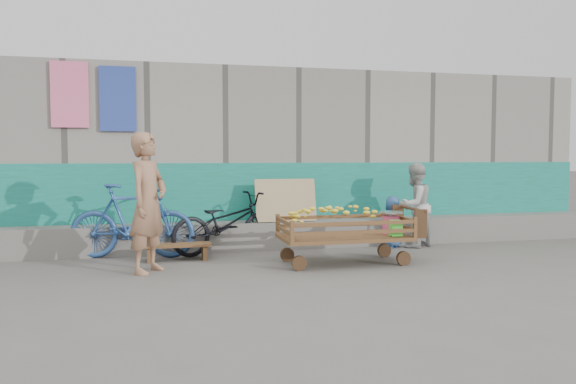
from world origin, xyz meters
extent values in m
plane|color=#5C5853|center=(0.00, 0.00, 0.00)|extent=(80.00, 80.00, 0.00)
cube|color=gray|center=(0.00, 4.10, 1.50)|extent=(12.00, 3.00, 3.00)
cube|color=#197B5E|center=(0.00, 2.58, 0.70)|extent=(12.00, 0.03, 1.40)
cube|color=slate|center=(0.00, 2.35, 0.23)|extent=(12.00, 0.50, 0.45)
cube|color=tan|center=(0.30, 2.22, 0.80)|extent=(1.00, 0.19, 0.68)
cube|color=pink|center=(-3.00, 2.56, 2.45)|extent=(0.55, 0.03, 1.00)
cube|color=#2E45A3|center=(-2.30, 2.56, 2.40)|extent=(0.55, 0.03, 1.00)
cube|color=brown|center=(0.81, 0.83, 0.37)|extent=(1.80, 0.90, 0.05)
cylinder|color=#3B2119|center=(0.06, 0.50, 0.10)|extent=(0.20, 0.06, 0.20)
cube|color=brown|center=(-0.06, 0.41, 0.54)|extent=(0.05, 0.05, 0.28)
cylinder|color=#3B2119|center=(0.06, 1.16, 0.10)|extent=(0.20, 0.06, 0.20)
cube|color=brown|center=(-0.06, 1.25, 0.54)|extent=(0.05, 0.05, 0.28)
cylinder|color=#3B2119|center=(1.56, 0.50, 0.10)|extent=(0.20, 0.06, 0.20)
cube|color=brown|center=(1.68, 0.41, 0.54)|extent=(0.05, 0.05, 0.28)
cylinder|color=#3B2119|center=(1.56, 1.16, 0.10)|extent=(0.20, 0.06, 0.20)
cube|color=brown|center=(1.68, 1.25, 0.54)|extent=(0.05, 0.05, 0.28)
cube|color=brown|center=(0.81, 0.41, 0.50)|extent=(1.74, 0.04, 0.05)
cube|color=brown|center=(0.81, 0.41, 0.62)|extent=(1.74, 0.04, 0.05)
cube|color=brown|center=(0.81, 1.25, 0.50)|extent=(1.74, 0.04, 0.05)
cube|color=brown|center=(0.81, 1.25, 0.62)|extent=(1.74, 0.04, 0.05)
cube|color=brown|center=(-0.06, 0.83, 0.50)|extent=(0.04, 0.84, 0.05)
cube|color=brown|center=(-0.06, 0.83, 0.62)|extent=(0.04, 0.84, 0.05)
cube|color=brown|center=(1.68, 0.83, 0.50)|extent=(0.04, 0.84, 0.05)
cube|color=brown|center=(1.68, 0.83, 0.62)|extent=(0.04, 0.84, 0.05)
cylinder|color=#3B2119|center=(1.86, 0.83, 0.75)|extent=(0.04, 0.80, 0.04)
cube|color=#3B2119|center=(1.79, 1.20, 0.58)|extent=(0.18, 0.04, 0.40)
cube|color=#3B2119|center=(1.79, 0.46, 0.58)|extent=(0.18, 0.04, 0.40)
ellipsoid|color=#FFEA41|center=(0.71, 0.83, 0.62)|extent=(1.30, 0.70, 0.44)
cylinder|color=#FF5092|center=(1.51, 0.83, 0.53)|extent=(0.24, 0.24, 0.26)
cylinder|color=silver|center=(1.51, 0.83, 0.67)|extent=(0.03, 0.03, 0.06)
cylinder|color=silver|center=(1.51, 0.83, 0.71)|extent=(0.34, 0.34, 0.02)
cube|color=#4AEE3C|center=(1.46, 0.55, 0.52)|extent=(0.16, 0.12, 0.22)
cube|color=brown|center=(-1.47, 1.62, 0.23)|extent=(0.98, 0.29, 0.04)
cube|color=brown|center=(-1.86, 1.62, 0.10)|extent=(0.06, 0.28, 0.20)
cube|color=brown|center=(-1.08, 1.62, 0.10)|extent=(0.06, 0.28, 0.20)
imported|color=#996B4E|center=(-1.86, 0.87, 0.91)|extent=(0.72, 0.79, 1.82)
imported|color=#B9BAB4|center=(2.42, 1.91, 0.70)|extent=(0.84, 0.76, 1.40)
imported|color=#345B95|center=(2.06, 1.97, 0.43)|extent=(0.50, 0.45, 0.86)
imported|color=black|center=(-0.69, 2.05, 0.48)|extent=(1.92, 1.21, 0.95)
imported|color=#2C5393|center=(-2.10, 1.97, 0.55)|extent=(1.91, 0.91, 1.11)
camera|label=1|loc=(-1.83, -6.59, 1.52)|focal=35.00mm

